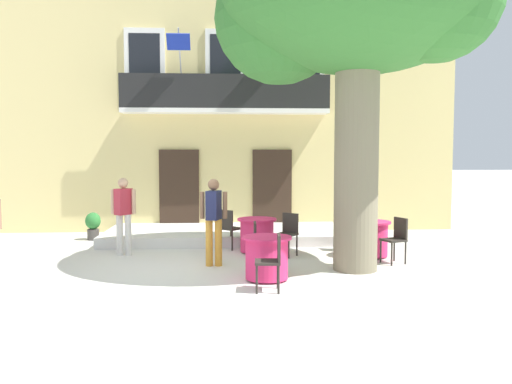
# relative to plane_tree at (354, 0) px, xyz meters

# --- Properties ---
(ground_plane) EXTENTS (120.00, 120.00, 0.00)m
(ground_plane) POSITION_rel_plane_tree_xyz_m (-3.12, 0.06, -4.98)
(ground_plane) COLOR silver
(building_facade) EXTENTS (13.00, 5.09, 7.50)m
(building_facade) POSITION_rel_plane_tree_xyz_m (-2.36, 7.05, -1.23)
(building_facade) COLOR #DBC67F
(building_facade) RESTS_ON ground
(entrance_step_platform) EXTENTS (6.04, 2.70, 0.25)m
(entrance_step_platform) POSITION_rel_plane_tree_xyz_m (-2.35, 3.71, -4.85)
(entrance_step_platform) COLOR silver
(entrance_step_platform) RESTS_ON ground
(plane_tree) EXTENTS (5.15, 4.52, 6.66)m
(plane_tree) POSITION_rel_plane_tree_xyz_m (0.00, 0.00, 0.00)
(plane_tree) COLOR #7F755B
(plane_tree) RESTS_ON ground
(cafe_table_near_tree) EXTENTS (0.86, 0.86, 0.76)m
(cafe_table_near_tree) POSITION_rel_plane_tree_xyz_m (-1.67, 1.81, -4.59)
(cafe_table_near_tree) COLOR #E52D66
(cafe_table_near_tree) RESTS_ON ground
(cafe_chair_near_tree_0) EXTENTS (0.56, 0.56, 0.91)m
(cafe_chair_near_tree_0) POSITION_rel_plane_tree_xyz_m (-1.03, 1.41, -4.45)
(cafe_chair_near_tree_0) COLOR #2D2823
(cafe_chair_near_tree_0) RESTS_ON ground
(cafe_chair_near_tree_1) EXTENTS (0.56, 0.56, 0.91)m
(cafe_chair_near_tree_1) POSITION_rel_plane_tree_xyz_m (-2.28, 2.25, -4.45)
(cafe_chair_near_tree_1) COLOR #2D2823
(cafe_chair_near_tree_1) RESTS_ON ground
(cafe_table_middle) EXTENTS (0.86, 0.86, 0.76)m
(cafe_table_middle) POSITION_rel_plane_tree_xyz_m (-1.65, -0.75, -4.59)
(cafe_table_middle) COLOR #E52D66
(cafe_table_middle) RESTS_ON ground
(cafe_chair_middle_0) EXTENTS (0.42, 0.42, 0.91)m
(cafe_chair_middle_0) POSITION_rel_plane_tree_xyz_m (-1.62, -1.50, -4.45)
(cafe_chair_middle_0) COLOR #2D2823
(cafe_chair_middle_0) RESTS_ON ground
(cafe_chair_middle_1) EXTENTS (0.41, 0.41, 0.91)m
(cafe_chair_middle_1) POSITION_rel_plane_tree_xyz_m (-1.71, 0.00, -4.45)
(cafe_chair_middle_1) COLOR #2D2823
(cafe_chair_middle_1) RESTS_ON ground
(cafe_table_front) EXTENTS (0.86, 0.86, 0.76)m
(cafe_table_front) POSITION_rel_plane_tree_xyz_m (0.70, 1.19, -4.59)
(cafe_table_front) COLOR #E52D66
(cafe_table_front) RESTS_ON ground
(cafe_chair_front_0) EXTENTS (0.52, 0.52, 0.91)m
(cafe_chair_front_0) POSITION_rel_plane_tree_xyz_m (1.05, 0.52, -4.45)
(cafe_chair_front_0) COLOR #2D2823
(cafe_chair_front_0) RESTS_ON ground
(cafe_chair_front_1) EXTENTS (0.48, 0.48, 0.91)m
(cafe_chair_front_1) POSITION_rel_plane_tree_xyz_m (0.47, 1.91, -4.45)
(cafe_chair_front_1) COLOR #2D2823
(cafe_chair_front_1) RESTS_ON ground
(ground_planter_left) EXTENTS (0.38, 0.38, 0.70)m
(ground_planter_left) POSITION_rel_plane_tree_xyz_m (-5.72, 3.75, -4.59)
(ground_planter_left) COLOR #47423D
(ground_planter_left) RESTS_ON ground
(pedestrian_mid_plaza) EXTENTS (0.53, 0.40, 1.67)m
(pedestrian_mid_plaza) POSITION_rel_plane_tree_xyz_m (-4.55, 1.67, -4.03)
(pedestrian_mid_plaza) COLOR silver
(pedestrian_mid_plaza) RESTS_ON ground
(pedestrian_by_tree) EXTENTS (0.53, 0.39, 1.70)m
(pedestrian_by_tree) POSITION_rel_plane_tree_xyz_m (-2.59, 0.46, -4.02)
(pedestrian_by_tree) COLOR gold
(pedestrian_by_tree) RESTS_ON ground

